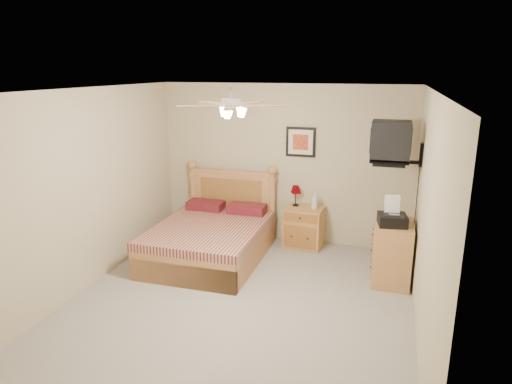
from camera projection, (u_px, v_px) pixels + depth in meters
floor at (239, 303)px, 5.47m from camera, size 4.50×4.50×0.00m
ceiling at (237, 90)px, 4.81m from camera, size 4.00×4.50×0.04m
wall_back at (284, 164)px, 7.23m from camera, size 4.00×0.04×2.50m
wall_front at (132, 296)px, 3.06m from camera, size 4.00×0.04×2.50m
wall_left at (87, 190)px, 5.69m from camera, size 0.04×4.50×2.50m
wall_right at (426, 219)px, 4.60m from camera, size 0.04×4.50×2.50m
bed at (209, 218)px, 6.57m from camera, size 1.48×1.94×1.26m
nightstand at (304, 227)px, 7.14m from camera, size 0.62×0.48×0.63m
table_lamp at (296, 196)px, 7.12m from camera, size 0.21×0.21×0.33m
lotion_bottle at (315, 200)px, 6.98m from camera, size 0.10×0.10×0.26m
framed_picture at (301, 142)px, 7.04m from camera, size 0.46×0.04×0.46m
dresser at (392, 252)px, 5.93m from camera, size 0.48×0.69×0.81m
fax_machine at (393, 211)px, 5.71m from camera, size 0.39×0.41×0.36m
magazine_lower at (389, 215)px, 6.10m from camera, size 0.28×0.33×0.03m
magazine_upper at (389, 213)px, 6.12m from camera, size 0.20×0.25×0.02m
wall_tv at (403, 143)px, 5.76m from camera, size 0.56×0.46×0.58m
ceiling_fan at (231, 105)px, 4.67m from camera, size 1.14×1.14×0.28m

